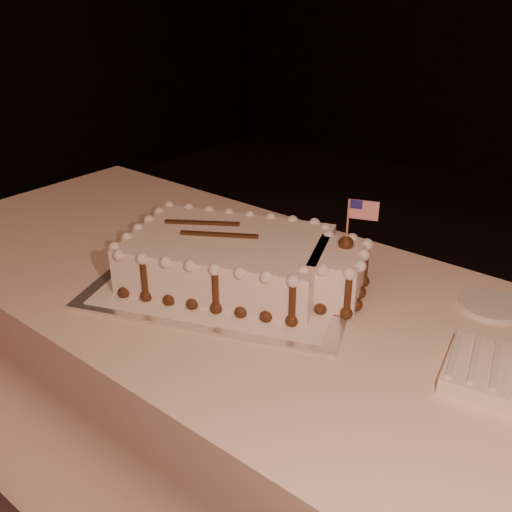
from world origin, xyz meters
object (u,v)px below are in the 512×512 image
Objects in this scene: cake_board at (229,280)px; side_plate at (491,305)px; sheet_cake at (241,260)px; banquet_table at (327,461)px.

cake_board is 4.37× the size of side_plate.
cake_board is at bearing -158.15° from sheet_cake.
sheet_cake is (-0.26, 0.00, 0.44)m from banquet_table.
sheet_cake is at bearing -151.84° from side_plate.
cake_board is at bearing -152.18° from side_plate.
sheet_cake is at bearing 0.22° from cake_board.
banquet_table is at bearing -0.68° from sheet_cake.
cake_board reaches higher than banquet_table.
sheet_cake reaches higher than banquet_table.
banquet_table is 4.18× the size of cake_board.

